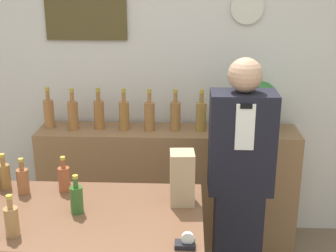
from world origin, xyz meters
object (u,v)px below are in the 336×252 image
(paper_bag, at_px, (182,178))
(tape_dispenser, at_px, (186,242))
(potted_plant, at_px, (258,104))
(shopkeeper, at_px, (240,182))

(paper_bag, xyz_separation_m, tape_dispenser, (0.02, -0.41, -0.12))
(potted_plant, bearing_deg, paper_bag, -115.01)
(shopkeeper, relative_size, paper_bag, 5.67)
(shopkeeper, distance_m, paper_bag, 0.71)
(potted_plant, distance_m, tape_dispenser, 1.66)
(paper_bag, bearing_deg, potted_plant, 64.99)
(shopkeeper, bearing_deg, tape_dispenser, -109.27)
(shopkeeper, height_order, paper_bag, shopkeeper)
(shopkeeper, height_order, tape_dispenser, shopkeeper)
(shopkeeper, xyz_separation_m, potted_plant, (0.17, 0.60, 0.35))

